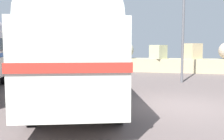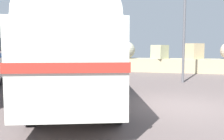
% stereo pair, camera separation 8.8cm
% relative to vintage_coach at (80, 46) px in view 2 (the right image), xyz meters
% --- Properties ---
extents(ground, '(32.00, 26.00, 0.02)m').
position_rel_vintage_coach_xyz_m(ground, '(3.63, 0.10, -2.04)').
color(ground, '#5D514F').
extents(breakwater, '(31.36, 2.35, 2.48)m').
position_rel_vintage_coach_xyz_m(breakwater, '(3.40, 11.88, -1.28)').
color(breakwater, tan).
rests_on(breakwater, ground).
extents(vintage_coach, '(5.03, 8.90, 3.70)m').
position_rel_vintage_coach_xyz_m(vintage_coach, '(0.00, 0.00, 0.00)').
color(vintage_coach, black).
rests_on(vintage_coach, ground).
extents(lamp_post, '(1.08, 0.36, 7.50)m').
position_rel_vintage_coach_xyz_m(lamp_post, '(3.94, 5.94, 2.12)').
color(lamp_post, '#5B5B60').
rests_on(lamp_post, ground).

